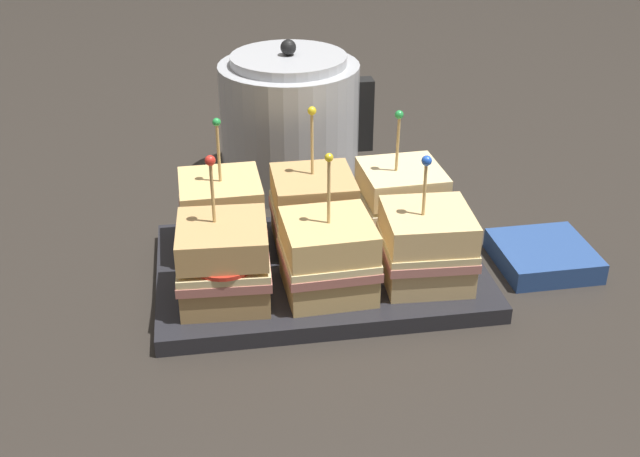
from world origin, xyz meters
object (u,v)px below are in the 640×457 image
sandwich_front_right (426,246)px  sandwich_back_center (311,210)px  kettle_steel (289,121)px  serving_platter (320,271)px  sandwich_back_right (401,202)px  sandwich_front_center (327,257)px  sandwich_front_left (224,262)px  napkin_stack (543,256)px  sandwich_back_left (222,214)px

sandwich_front_right → sandwich_back_center: size_ratio=0.89×
kettle_steel → serving_platter: bearing=-89.7°
sandwich_front_right → sandwich_back_right: bearing=91.5°
serving_platter → sandwich_front_center: 0.07m
sandwich_front_right → sandwich_back_right: 0.10m
sandwich_front_center → sandwich_front_right: (0.10, 0.01, 0.00)m
serving_platter → sandwich_front_left: 0.13m
sandwich_front_left → napkin_stack: size_ratio=1.48×
sandwich_back_left → kettle_steel: 0.23m
serving_platter → sandwich_back_left: size_ratio=2.26×
serving_platter → sandwich_back_right: bearing=26.8°
serving_platter → napkin_stack: (0.25, -0.01, 0.00)m
sandwich_back_center → sandwich_back_left: bearing=176.8°
sandwich_front_center → sandwich_back_center: (-0.00, 0.10, 0.00)m
sandwich_front_center → sandwich_back_left: bearing=133.7°
kettle_steel → sandwich_back_right: bearing=-63.5°
sandwich_front_left → sandwich_back_center: sandwich_back_center is taller
sandwich_front_left → sandwich_front_center: 0.10m
serving_platter → napkin_stack: bearing=-2.9°
sandwich_front_left → sandwich_back_center: size_ratio=0.96×
sandwich_front_right → napkin_stack: size_ratio=1.37×
sandwich_front_right → sandwich_front_center: bearing=-177.2°
sandwich_front_center → serving_platter: bearing=89.1°
sandwich_back_center → kettle_steel: 0.21m
sandwich_front_right → sandwich_back_left: sandwich_back_left is taller
sandwich_back_left → serving_platter: bearing=-27.4°
serving_platter → sandwich_front_left: size_ratio=2.28×
serving_platter → sandwich_back_left: bearing=152.6°
kettle_steel → napkin_stack: size_ratio=1.97×
sandwich_front_center → sandwich_back_right: (0.10, 0.10, 0.00)m
napkin_stack → sandwich_back_center: bearing=166.7°
sandwich_front_left → sandwich_back_left: bearing=88.3°
sandwich_front_right → napkin_stack: (0.15, 0.03, -0.05)m
sandwich_front_left → napkin_stack: sandwich_front_left is taller
sandwich_front_left → kettle_steel: (0.10, 0.30, 0.03)m
kettle_steel → napkin_stack: (0.25, -0.27, -0.07)m
serving_platter → sandwich_front_center: sandwich_front_center is taller
sandwich_back_left → kettle_steel: kettle_steel is taller
sandwich_front_left → serving_platter: bearing=25.8°
sandwich_back_left → sandwich_front_left: bearing=-91.7°
serving_platter → sandwich_front_right: sandwich_front_right is taller
serving_platter → sandwich_back_right: 0.12m
sandwich_front_center → sandwich_back_center: bearing=90.7°
sandwich_front_right → napkin_stack: bearing=13.2°
napkin_stack → sandwich_front_right: bearing=-166.8°
serving_platter → sandwich_back_center: 0.07m
sandwich_front_center → sandwich_back_left: (-0.10, 0.10, 0.00)m
sandwich_back_right → napkin_stack: (0.15, -0.06, -0.05)m
kettle_steel → sandwich_front_right: bearing=-70.9°
sandwich_front_right → kettle_steel: 0.32m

